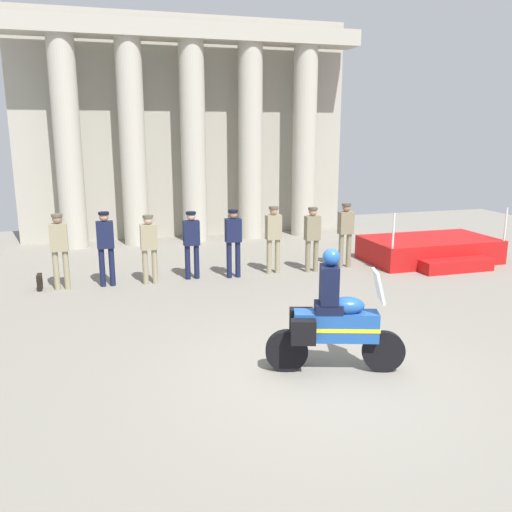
# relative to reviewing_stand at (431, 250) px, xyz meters

# --- Properties ---
(ground_plane) EXTENTS (28.00, 28.00, 0.00)m
(ground_plane) POSITION_rel_reviewing_stand_xyz_m (-5.74, -5.77, -0.31)
(ground_plane) COLOR gray
(colonnade_backdrop) EXTENTS (10.95, 1.64, 7.16)m
(colonnade_backdrop) POSITION_rel_reviewing_stand_xyz_m (-5.74, 5.20, 3.40)
(colonnade_backdrop) COLOR #A49F91
(colonnade_backdrop) RESTS_ON ground_plane
(reviewing_stand) EXTENTS (3.54, 2.48, 1.54)m
(reviewing_stand) POSITION_rel_reviewing_stand_xyz_m (0.00, 0.00, 0.00)
(reviewing_stand) COLOR #B71414
(reviewing_stand) RESTS_ON ground_plane
(officer_in_row_0) EXTENTS (0.38, 0.24, 1.74)m
(officer_in_row_0) POSITION_rel_reviewing_stand_xyz_m (-9.66, -0.00, 0.72)
(officer_in_row_0) COLOR gray
(officer_in_row_0) RESTS_ON ground_plane
(officer_in_row_1) EXTENTS (0.38, 0.24, 1.75)m
(officer_in_row_1) POSITION_rel_reviewing_stand_xyz_m (-8.65, 0.00, 0.72)
(officer_in_row_1) COLOR #141938
(officer_in_row_1) RESTS_ON ground_plane
(officer_in_row_2) EXTENTS (0.38, 0.24, 1.64)m
(officer_in_row_2) POSITION_rel_reviewing_stand_xyz_m (-7.68, -0.08, 0.66)
(officer_in_row_2) COLOR gray
(officer_in_row_2) RESTS_ON ground_plane
(officer_in_row_3) EXTENTS (0.38, 0.24, 1.66)m
(officer_in_row_3) POSITION_rel_reviewing_stand_xyz_m (-6.65, 0.07, 0.66)
(officer_in_row_3) COLOR #141938
(officer_in_row_3) RESTS_ON ground_plane
(officer_in_row_4) EXTENTS (0.38, 0.24, 1.68)m
(officer_in_row_4) POSITION_rel_reviewing_stand_xyz_m (-5.65, -0.10, 0.68)
(officer_in_row_4) COLOR #141938
(officer_in_row_4) RESTS_ON ground_plane
(officer_in_row_5) EXTENTS (0.38, 0.24, 1.71)m
(officer_in_row_5) POSITION_rel_reviewing_stand_xyz_m (-4.58, 0.02, 0.70)
(officer_in_row_5) COLOR gray
(officer_in_row_5) RESTS_ON ground_plane
(officer_in_row_6) EXTENTS (0.38, 0.24, 1.66)m
(officer_in_row_6) POSITION_rel_reviewing_stand_xyz_m (-3.59, -0.11, 0.67)
(officer_in_row_6) COLOR #7A7056
(officer_in_row_6) RESTS_ON ground_plane
(officer_in_row_7) EXTENTS (0.38, 0.24, 1.70)m
(officer_in_row_7) POSITION_rel_reviewing_stand_xyz_m (-2.57, 0.07, 0.69)
(officer_in_row_7) COLOR #7A7056
(officer_in_row_7) RESTS_ON ground_plane
(motorcycle_with_rider) EXTENTS (2.03, 0.94, 1.90)m
(motorcycle_with_rider) POSITION_rel_reviewing_stand_xyz_m (-5.55, -5.67, 0.48)
(motorcycle_with_rider) COLOR black
(motorcycle_with_rider) RESTS_ON ground_plane
(briefcase_on_ground) EXTENTS (0.10, 0.32, 0.36)m
(briefcase_on_ground) POSITION_rel_reviewing_stand_xyz_m (-10.15, 0.12, -0.13)
(briefcase_on_ground) COLOR black
(briefcase_on_ground) RESTS_ON ground_plane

